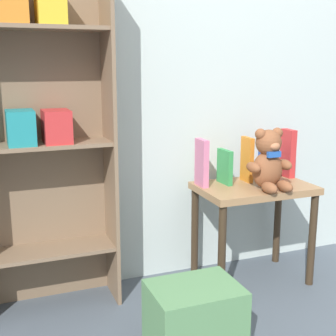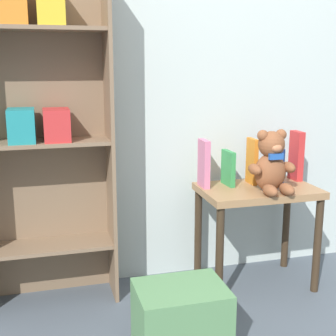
{
  "view_description": "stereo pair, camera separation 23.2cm",
  "coord_description": "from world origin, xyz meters",
  "px_view_note": "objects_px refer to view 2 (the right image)",
  "views": [
    {
      "loc": [
        -1.04,
        -0.95,
        1.18
      ],
      "look_at": [
        -0.22,
        1.16,
        0.66
      ],
      "focal_mm": 50.0,
      "sensor_mm": 36.0,
      "label": 1
    },
    {
      "loc": [
        -0.82,
        -1.03,
        1.18
      ],
      "look_at": [
        -0.22,
        1.16,
        0.66
      ],
      "focal_mm": 50.0,
      "sensor_mm": 36.0,
      "label": 2
    }
  ],
  "objects_px": {
    "book_standing_orange": "(252,161)",
    "book_standing_red": "(296,156)",
    "display_table": "(257,205)",
    "book_standing_pink": "(204,164)",
    "bookshelf_side": "(39,121)",
    "teddy_bear": "(272,164)",
    "book_standing_blue": "(274,165)",
    "storage_bin": "(181,321)",
    "book_standing_green": "(228,168)"
  },
  "relations": [
    {
      "from": "teddy_bear",
      "to": "book_standing_pink",
      "type": "distance_m",
      "value": 0.34
    },
    {
      "from": "book_standing_red",
      "to": "storage_bin",
      "type": "bearing_deg",
      "value": -144.55
    },
    {
      "from": "bookshelf_side",
      "to": "teddy_bear",
      "type": "height_order",
      "value": "bookshelf_side"
    },
    {
      "from": "book_standing_red",
      "to": "storage_bin",
      "type": "relative_size",
      "value": 0.74
    },
    {
      "from": "book_standing_blue",
      "to": "storage_bin",
      "type": "bearing_deg",
      "value": -141.21
    },
    {
      "from": "book_standing_orange",
      "to": "book_standing_blue",
      "type": "distance_m",
      "value": 0.14
    },
    {
      "from": "book_standing_pink",
      "to": "book_standing_orange",
      "type": "xyz_separation_m",
      "value": [
        0.27,
        -0.0,
        -0.0
      ]
    },
    {
      "from": "bookshelf_side",
      "to": "book_standing_red",
      "type": "distance_m",
      "value": 1.37
    },
    {
      "from": "book_standing_pink",
      "to": "storage_bin",
      "type": "xyz_separation_m",
      "value": [
        -0.3,
        -0.58,
        -0.52
      ]
    },
    {
      "from": "teddy_bear",
      "to": "storage_bin",
      "type": "xyz_separation_m",
      "value": [
        -0.59,
        -0.4,
        -0.54
      ]
    },
    {
      "from": "bookshelf_side",
      "to": "book_standing_blue",
      "type": "xyz_separation_m",
      "value": [
        1.21,
        -0.06,
        -0.27
      ]
    },
    {
      "from": "display_table",
      "to": "book_standing_blue",
      "type": "distance_m",
      "value": 0.25
    },
    {
      "from": "book_standing_orange",
      "to": "book_standing_blue",
      "type": "relative_size",
      "value": 1.28
    },
    {
      "from": "teddy_bear",
      "to": "book_standing_blue",
      "type": "distance_m",
      "value": 0.21
    },
    {
      "from": "teddy_bear",
      "to": "book_standing_red",
      "type": "xyz_separation_m",
      "value": [
        0.25,
        0.18,
        -0.01
      ]
    },
    {
      "from": "book_standing_red",
      "to": "book_standing_orange",
      "type": "bearing_deg",
      "value": -177.19
    },
    {
      "from": "display_table",
      "to": "book_standing_red",
      "type": "height_order",
      "value": "book_standing_red"
    },
    {
      "from": "book_standing_orange",
      "to": "book_standing_blue",
      "type": "height_order",
      "value": "book_standing_orange"
    },
    {
      "from": "book_standing_pink",
      "to": "storage_bin",
      "type": "height_order",
      "value": "book_standing_pink"
    },
    {
      "from": "bookshelf_side",
      "to": "book_standing_orange",
      "type": "bearing_deg",
      "value": -3.36
    },
    {
      "from": "bookshelf_side",
      "to": "teddy_bear",
      "type": "bearing_deg",
      "value": -12.06
    },
    {
      "from": "storage_bin",
      "to": "display_table",
      "type": "bearing_deg",
      "value": 41.05
    },
    {
      "from": "book_standing_pink",
      "to": "book_standing_green",
      "type": "height_order",
      "value": "book_standing_pink"
    },
    {
      "from": "bookshelf_side",
      "to": "book_standing_blue",
      "type": "relative_size",
      "value": 8.5
    },
    {
      "from": "book_standing_green",
      "to": "book_standing_blue",
      "type": "distance_m",
      "value": 0.27
    },
    {
      "from": "book_standing_pink",
      "to": "book_standing_green",
      "type": "relative_size",
      "value": 1.34
    },
    {
      "from": "book_standing_orange",
      "to": "book_standing_red",
      "type": "relative_size",
      "value": 0.9
    },
    {
      "from": "display_table",
      "to": "teddy_bear",
      "type": "xyz_separation_m",
      "value": [
        0.02,
        -0.09,
        0.24
      ]
    },
    {
      "from": "book_standing_green",
      "to": "book_standing_red",
      "type": "distance_m",
      "value": 0.41
    },
    {
      "from": "bookshelf_side",
      "to": "book_standing_orange",
      "type": "relative_size",
      "value": 6.65
    },
    {
      "from": "book_standing_green",
      "to": "bookshelf_side",
      "type": "bearing_deg",
      "value": 173.49
    },
    {
      "from": "book_standing_blue",
      "to": "book_standing_green",
      "type": "bearing_deg",
      "value": 179.83
    },
    {
      "from": "book_standing_orange",
      "to": "book_standing_green",
      "type": "bearing_deg",
      "value": -179.48
    },
    {
      "from": "book_standing_pink",
      "to": "teddy_bear",
      "type": "bearing_deg",
      "value": -30.09
    },
    {
      "from": "book_standing_orange",
      "to": "book_standing_red",
      "type": "xyz_separation_m",
      "value": [
        0.27,
        0.01,
        0.01
      ]
    },
    {
      "from": "bookshelf_side",
      "to": "book_standing_green",
      "type": "distance_m",
      "value": 0.98
    },
    {
      "from": "teddy_bear",
      "to": "book_standing_red",
      "type": "height_order",
      "value": "teddy_bear"
    },
    {
      "from": "book_standing_pink",
      "to": "bookshelf_side",
      "type": "bearing_deg",
      "value": 176.1
    },
    {
      "from": "teddy_bear",
      "to": "book_standing_red",
      "type": "relative_size",
      "value": 1.16
    },
    {
      "from": "bookshelf_side",
      "to": "book_standing_orange",
      "type": "xyz_separation_m",
      "value": [
        1.08,
        -0.06,
        -0.24
      ]
    },
    {
      "from": "bookshelf_side",
      "to": "book_standing_pink",
      "type": "xyz_separation_m",
      "value": [
        0.81,
        -0.06,
        -0.24
      ]
    },
    {
      "from": "book_standing_green",
      "to": "book_standing_orange",
      "type": "relative_size",
      "value": 0.76
    },
    {
      "from": "display_table",
      "to": "book_standing_blue",
      "type": "height_order",
      "value": "book_standing_blue"
    },
    {
      "from": "display_table",
      "to": "book_standing_pink",
      "type": "distance_m",
      "value": 0.36
    },
    {
      "from": "display_table",
      "to": "book_standing_pink",
      "type": "bearing_deg",
      "value": 162.38
    },
    {
      "from": "book_standing_orange",
      "to": "display_table",
      "type": "bearing_deg",
      "value": -89.69
    },
    {
      "from": "bookshelf_side",
      "to": "display_table",
      "type": "xyz_separation_m",
      "value": [
        1.08,
        -0.15,
        -0.46
      ]
    },
    {
      "from": "bookshelf_side",
      "to": "storage_bin",
      "type": "bearing_deg",
      "value": -51.26
    },
    {
      "from": "book_standing_pink",
      "to": "book_standing_blue",
      "type": "height_order",
      "value": "book_standing_pink"
    },
    {
      "from": "display_table",
      "to": "book_standing_orange",
      "type": "relative_size",
      "value": 2.47
    }
  ]
}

